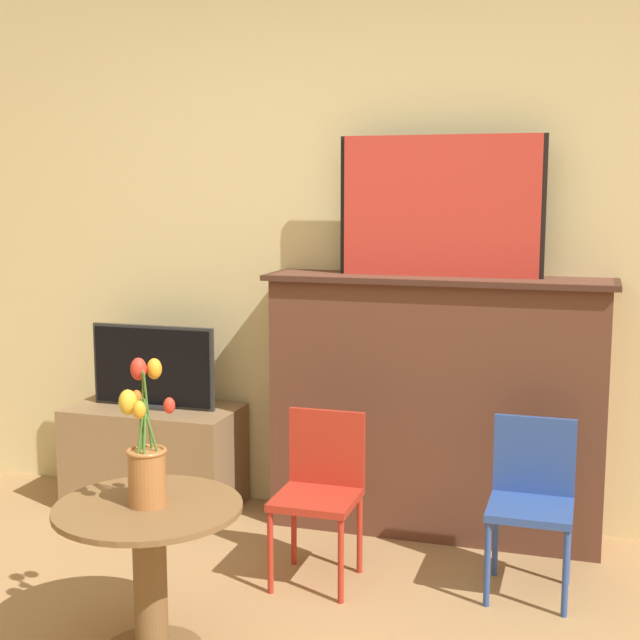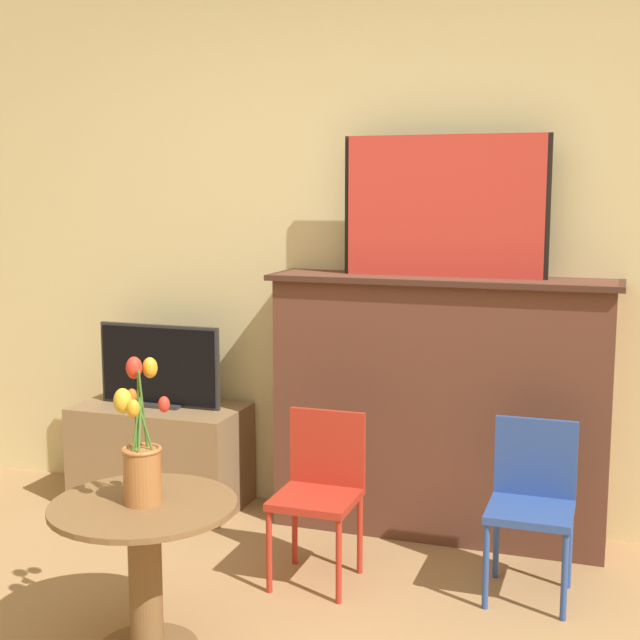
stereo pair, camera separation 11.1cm
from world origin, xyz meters
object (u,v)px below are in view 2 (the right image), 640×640
(painting, at_px, (444,206))
(vase_tulips, at_px, (141,454))
(tv_monitor, at_px, (159,367))
(chair_red, at_px, (320,484))
(chair_blue, at_px, (532,496))

(painting, xyz_separation_m, vase_tulips, (-0.73, -1.40, -0.80))
(painting, height_order, vase_tulips, painting)
(painting, distance_m, tv_monitor, 1.61)
(tv_monitor, xyz_separation_m, vase_tulips, (0.66, -1.32, 0.00))
(tv_monitor, xyz_separation_m, chair_red, (1.03, -0.56, -0.31))
(painting, distance_m, chair_red, 1.33)
(chair_blue, bearing_deg, chair_red, -170.48)
(chair_red, xyz_separation_m, vase_tulips, (-0.37, -0.76, 0.31))
(chair_red, relative_size, chair_blue, 1.00)
(painting, relative_size, chair_red, 1.34)
(chair_blue, xyz_separation_m, vase_tulips, (-1.20, -0.90, 0.31))
(tv_monitor, relative_size, chair_blue, 0.95)
(tv_monitor, height_order, chair_blue, tv_monitor)
(tv_monitor, distance_m, chair_blue, 1.93)
(chair_blue, bearing_deg, vase_tulips, -142.99)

